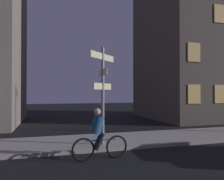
% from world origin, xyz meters
% --- Properties ---
extents(sidewalk_kerb, '(40.00, 2.71, 0.14)m').
position_xyz_m(sidewalk_kerb, '(0.00, 6.41, 0.07)').
color(sidewalk_kerb, '#9E9991').
rests_on(sidewalk_kerb, ground_plane).
extents(signpost, '(1.19, 1.29, 3.67)m').
position_xyz_m(signpost, '(0.51, 5.62, 2.33)').
color(signpost, gray).
rests_on(signpost, sidewalk_kerb).
extents(cyclist, '(1.82, 0.36, 1.61)m').
position_xyz_m(cyclist, '(0.05, 4.25, 0.75)').
color(cyclist, black).
rests_on(cyclist, ground_plane).
extents(building_right_block, '(8.02, 7.83, 13.55)m').
position_xyz_m(building_right_block, '(10.31, 13.19, 6.77)').
color(building_right_block, '#4C443D').
rests_on(building_right_block, ground_plane).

